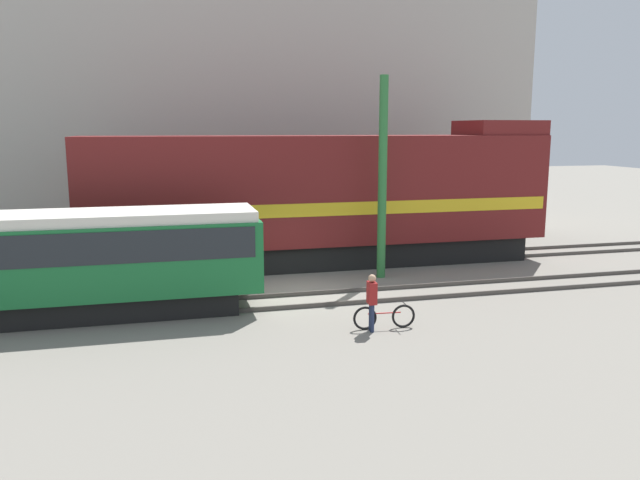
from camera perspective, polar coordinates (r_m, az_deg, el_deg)
name	(u,v)px	position (r m, az deg, el deg)	size (l,w,h in m)	color
ground_plane	(293,293)	(21.13, -2.50, -4.84)	(120.00, 120.00, 0.00)	gray
track_near	(300,300)	(20.01, -1.81, -5.49)	(60.00, 1.50, 0.14)	#47423D
track_far	(272,266)	(24.89, -4.37, -2.38)	(60.00, 1.51, 0.14)	#47423D
building_backdrop	(240,107)	(33.41, -7.32, 11.98)	(30.36, 6.00, 13.13)	#B7B2A8
freight_locomotive	(325,198)	(24.91, 0.43, 3.83)	(18.43, 3.04, 5.79)	black
streetcar	(47,260)	(19.45, -23.65, -1.65)	(12.09, 2.54, 3.10)	black
bicycle	(384,317)	(17.43, 5.90, -7.01)	(1.77, 0.44, 0.73)	black
person	(372,297)	(17.01, 4.76, -5.24)	(0.25, 0.38, 1.60)	#232D4C
utility_pole_right	(382,179)	(22.82, 5.73, 5.59)	(0.32, 0.32, 7.33)	#2D7238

